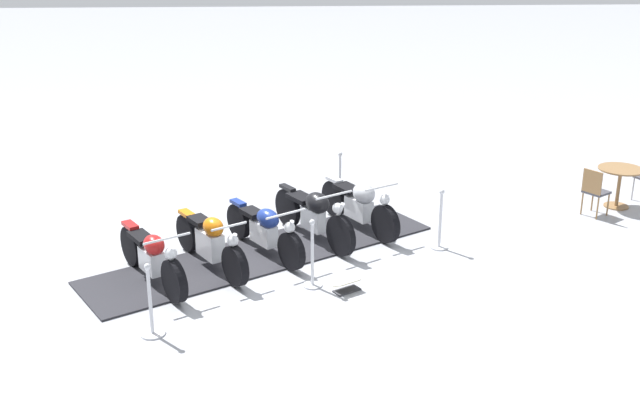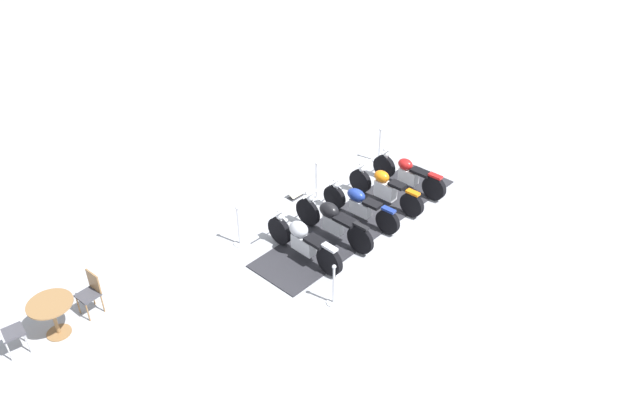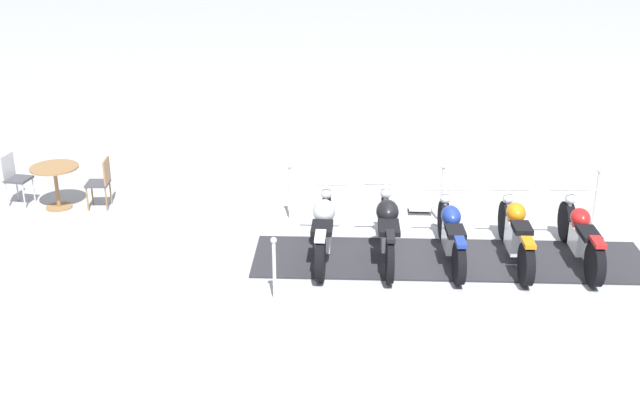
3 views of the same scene
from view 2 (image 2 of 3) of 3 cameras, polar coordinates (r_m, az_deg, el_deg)
name	(u,v)px [view 2 (image 2 of 3)]	position (r m, az deg, el deg)	size (l,w,h in m)	color
ground_plane	(360,221)	(15.17, 3.73, -1.92)	(80.00, 80.00, 0.00)	#A8AAB2
display_platform	(360,220)	(15.17, 3.73, -1.87)	(6.19, 1.49, 0.03)	#28282D
motorcycle_maroon	(408,173)	(16.29, 8.20, 2.47)	(1.98, 1.31, 0.97)	black
motorcycle_copper	(385,188)	(15.59, 6.04, 1.12)	(2.00, 1.32, 0.94)	black
motorcycle_navy	(359,204)	(14.92, 3.68, -0.40)	(1.96, 1.37, 0.93)	black
motorcycle_black	(332,219)	(14.25, 1.14, -1.83)	(2.03, 1.32, 1.03)	black
motorcycle_chrome	(303,240)	(13.69, -1.63, -3.75)	(2.02, 1.26, 0.99)	black
stanchion_right_rear	(239,231)	(14.29, -7.54, -2.92)	(0.30, 0.30, 1.07)	silver
stanchion_left_rear	(334,290)	(12.65, 1.29, -8.39)	(0.30, 0.30, 1.01)	silver
stanchion_right_mid	(316,186)	(15.75, -0.33, 1.33)	(0.30, 0.30, 1.10)	silver
stanchion_right_front	(379,151)	(17.53, 5.55, 4.54)	(0.34, 0.34, 1.06)	silver
info_placard	(295,195)	(15.99, -2.31, 0.44)	(0.39, 0.46, 0.19)	#333338
cafe_table	(52,311)	(12.90, -23.71, -9.42)	(0.86, 0.86, 0.79)	olive
cafe_chair_near_table	(7,332)	(12.88, -27.12, -10.87)	(0.52, 0.52, 0.95)	#B7B7BC
cafe_chair_across_table	(90,291)	(13.18, -20.60, -7.92)	(0.56, 0.56, 0.93)	olive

